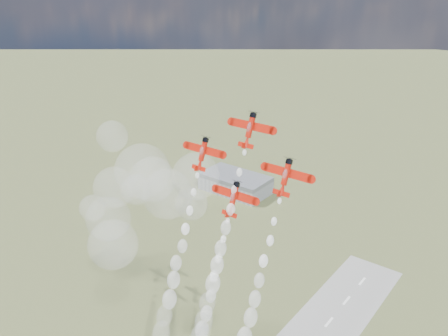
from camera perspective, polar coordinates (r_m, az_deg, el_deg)
hangar at (r=354.17m, az=1.39°, el=-1.83°), size 50.00×28.00×13.00m
plane_lead at (r=126.49m, az=3.13°, el=4.69°), size 13.61×6.27×9.26m
plane_left at (r=134.43m, az=-2.60°, el=1.83°), size 13.61×6.27×9.26m
plane_right at (r=120.06m, az=7.42°, el=-0.97°), size 13.61×6.27×9.26m
plane_slot at (r=127.67m, az=1.14°, el=-3.64°), size 13.61×6.27×9.26m
smoke_trail_lead at (r=136.33m, az=-2.17°, el=-17.14°), size 5.38×24.39×56.81m
smoke_trail_left at (r=146.93m, az=-7.44°, el=-18.43°), size 5.24×25.37×56.26m
drifted_smoke_cloud at (r=181.44m, az=-10.41°, el=-3.53°), size 67.66×40.35×58.87m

